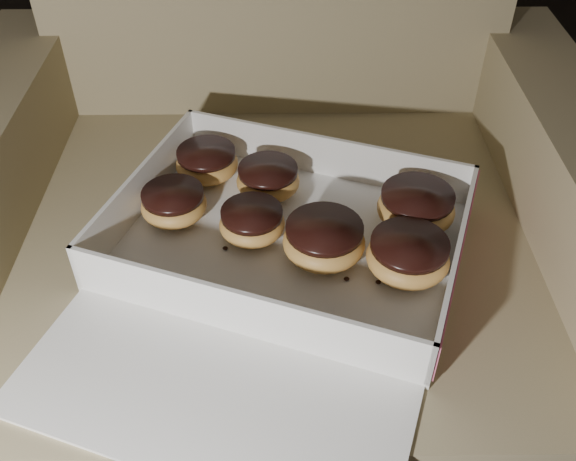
{
  "coord_description": "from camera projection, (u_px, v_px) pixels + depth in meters",
  "views": [
    {
      "loc": [
        -0.38,
        -0.68,
        1.02
      ],
      "look_at": [
        -0.37,
        -0.05,
        0.46
      ],
      "focal_mm": 40.0,
      "sensor_mm": 36.0,
      "label": 1
    }
  ],
  "objects": [
    {
      "name": "donut_d",
      "position": [
        207.0,
        162.0,
        0.95
      ],
      "size": [
        0.09,
        0.09,
        0.05
      ],
      "color": "gold",
      "rests_on": "bakery_box"
    },
    {
      "name": "armchair",
      "position": [
        277.0,
        255.0,
        1.03
      ],
      "size": [
        0.93,
        0.79,
        0.97
      ],
      "color": "#877C56",
      "rests_on": "floor"
    },
    {
      "name": "donut_g",
      "position": [
        174.0,
        204.0,
        0.88
      ],
      "size": [
        0.09,
        0.09,
        0.05
      ],
      "color": "gold",
      "rests_on": "bakery_box"
    },
    {
      "name": "donut_c",
      "position": [
        268.0,
        179.0,
        0.92
      ],
      "size": [
        0.09,
        0.09,
        0.05
      ],
      "color": "gold",
      "rests_on": "bakery_box"
    },
    {
      "name": "crumb_b",
      "position": [
        225.0,
        248.0,
        0.84
      ],
      "size": [
        0.01,
        0.01,
        0.0
      ],
      "primitive_type": "ellipsoid",
      "color": "black",
      "rests_on": "bakery_box"
    },
    {
      "name": "bakery_box",
      "position": [
        279.0,
        262.0,
        0.82
      ],
      "size": [
        0.58,
        0.63,
        0.07
      ],
      "rotation": [
        0.0,
        0.0,
        -0.35
      ],
      "color": "white",
      "rests_on": "armchair"
    },
    {
      "name": "crumb_d",
      "position": [
        291.0,
        306.0,
        0.77
      ],
      "size": [
        0.01,
        0.01,
        0.0
      ],
      "primitive_type": "ellipsoid",
      "color": "black",
      "rests_on": "bakery_box"
    },
    {
      "name": "crumb_a",
      "position": [
        378.0,
        282.0,
        0.8
      ],
      "size": [
        0.01,
        0.01,
        0.0
      ],
      "primitive_type": "ellipsoid",
      "color": "black",
      "rests_on": "bakery_box"
    },
    {
      "name": "donut_b",
      "position": [
        324.0,
        240.0,
        0.82
      ],
      "size": [
        0.11,
        0.11,
        0.05
      ],
      "color": "gold",
      "rests_on": "bakery_box"
    },
    {
      "name": "donut_a",
      "position": [
        252.0,
        222.0,
        0.85
      ],
      "size": [
        0.09,
        0.09,
        0.04
      ],
      "color": "gold",
      "rests_on": "bakery_box"
    },
    {
      "name": "floor",
      "position": [
        487.0,
        397.0,
        1.19
      ],
      "size": [
        4.5,
        4.5,
        0.0
      ],
      "primitive_type": "plane",
      "color": "black",
      "rests_on": "ground"
    },
    {
      "name": "donut_e",
      "position": [
        408.0,
        256.0,
        0.8
      ],
      "size": [
        0.1,
        0.1,
        0.05
      ],
      "color": "gold",
      "rests_on": "bakery_box"
    },
    {
      "name": "crumb_c",
      "position": [
        317.0,
        323.0,
        0.75
      ],
      "size": [
        0.01,
        0.01,
        0.0
      ],
      "primitive_type": "ellipsoid",
      "color": "black",
      "rests_on": "bakery_box"
    },
    {
      "name": "donut_f",
      "position": [
        416.0,
        207.0,
        0.87
      ],
      "size": [
        0.11,
        0.11,
        0.05
      ],
      "color": "gold",
      "rests_on": "bakery_box"
    },
    {
      "name": "crumb_e",
      "position": [
        347.0,
        279.0,
        0.8
      ],
      "size": [
        0.01,
        0.01,
        0.0
      ],
      "primitive_type": "ellipsoid",
      "color": "black",
      "rests_on": "bakery_box"
    }
  ]
}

